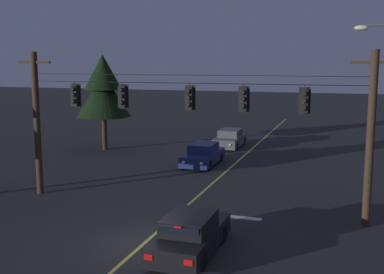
{
  "coord_description": "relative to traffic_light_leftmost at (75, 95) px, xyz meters",
  "views": [
    {
      "loc": [
        6.84,
        -15.16,
        6.54
      ],
      "look_at": [
        0.0,
        5.67,
        3.09
      ],
      "focal_mm": 44.81,
      "sensor_mm": 36.0,
      "label": 1
    }
  ],
  "objects": [
    {
      "name": "traffic_light_left_inner",
      "position": [
        2.49,
        0.0,
        0.0
      ],
      "size": [
        0.48,
        0.41,
        1.22
      ],
      "color": "black"
    },
    {
      "name": "car_oncoming_lead",
      "position": [
        3.65,
        8.99,
        -4.32
      ],
      "size": [
        1.8,
        4.42,
        1.39
      ],
      "color": "navy",
      "rests_on": "ground"
    },
    {
      "name": "car_oncoming_trailing",
      "position": [
        3.76,
        15.81,
        -4.32
      ],
      "size": [
        1.8,
        4.42,
        1.39
      ],
      "color": "#4C4C51",
      "rests_on": "ground"
    },
    {
      "name": "traffic_light_rightmost",
      "position": [
        10.64,
        0.0,
        0.0
      ],
      "size": [
        0.48,
        0.41,
        1.22
      ],
      "color": "black"
    },
    {
      "name": "stop_bar_paint",
      "position": [
        7.42,
        -0.58,
        -4.97
      ],
      "size": [
        3.4,
        0.36,
        0.01
      ],
      "primitive_type": "cube",
      "color": "silver",
      "rests_on": "ground"
    },
    {
      "name": "traffic_light_leftmost",
      "position": [
        0.0,
        0.0,
        0.0
      ],
      "size": [
        0.48,
        0.41,
        1.22
      ],
      "color": "black"
    },
    {
      "name": "ground_plane",
      "position": [
        5.52,
        -4.65,
        -4.97
      ],
      "size": [
        180.0,
        180.0,
        0.0
      ],
      "primitive_type": "plane",
      "color": "#28282B"
    },
    {
      "name": "lane_centre_stripe",
      "position": [
        5.52,
        6.02,
        -4.97
      ],
      "size": [
        0.14,
        60.0,
        0.01
      ],
      "primitive_type": "cube",
      "color": "#D1C64C",
      "rests_on": "ground"
    },
    {
      "name": "traffic_light_centre",
      "position": [
        5.72,
        0.0,
        0.0
      ],
      "size": [
        0.48,
        0.41,
        1.22
      ],
      "color": "black"
    },
    {
      "name": "signal_span_assembly",
      "position": [
        5.52,
        0.02,
        -1.31
      ],
      "size": [
        17.23,
        0.32,
        7.02
      ],
      "color": "#38281C",
      "rests_on": "ground"
    },
    {
      "name": "tree_verge_near",
      "position": [
        -4.98,
        11.92,
        -0.4
      ],
      "size": [
        4.01,
        4.01,
        7.11
      ],
      "color": "#332316",
      "rests_on": "ground"
    },
    {
      "name": "car_waiting_near_lane",
      "position": [
        7.39,
        -4.85,
        -4.32
      ],
      "size": [
        1.8,
        4.33,
        1.39
      ],
      "color": "black",
      "rests_on": "ground"
    },
    {
      "name": "traffic_light_right_inner",
      "position": [
        8.13,
        0.0,
        0.0
      ],
      "size": [
        0.48,
        0.41,
        1.22
      ],
      "color": "black"
    }
  ]
}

